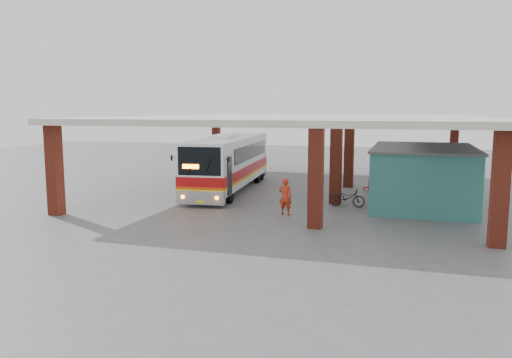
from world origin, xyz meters
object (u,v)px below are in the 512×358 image
at_px(coach_bus, 229,162).
at_px(pedestrian, 285,196).
at_px(motorcycle, 347,198).
at_px(red_chair, 368,185).

height_order(coach_bus, pedestrian, coach_bus).
relative_size(coach_bus, pedestrian, 6.93).
xyz_separation_m(motorcycle, pedestrian, (-2.62, -2.90, 0.41)).
bearing_deg(motorcycle, pedestrian, 140.43).
distance_m(pedestrian, red_chair, 9.23).
xyz_separation_m(coach_bus, red_chair, (8.39, 2.45, -1.45)).
bearing_deg(coach_bus, pedestrian, -55.76).
bearing_deg(coach_bus, motorcycle, -28.53).
xyz_separation_m(pedestrian, red_chair, (3.22, 8.63, -0.57)).
bearing_deg(motorcycle, coach_bus, 69.66).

